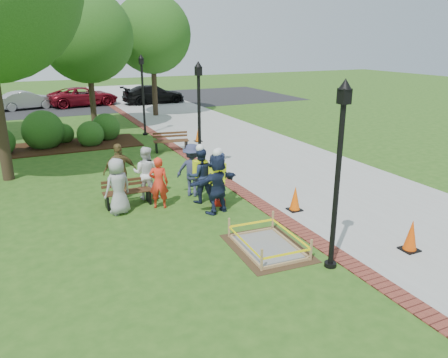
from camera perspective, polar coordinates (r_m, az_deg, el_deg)
name	(u,v)px	position (r m, az deg, el deg)	size (l,w,h in m)	color
ground	(226,227)	(12.25, 0.26, -6.33)	(100.00, 100.00, 0.00)	#285116
sidewalk	(231,139)	(22.91, 0.88, 5.23)	(6.00, 60.00, 0.02)	#9E9E99
brick_edging	(171,145)	(21.72, -6.88, 4.41)	(0.50, 60.00, 0.03)	maroon
mulch_bed	(66,146)	(22.73, -19.97, 4.07)	(7.00, 3.00, 0.05)	#381E0F
parking_lot	(84,103)	(37.74, -17.79, 9.39)	(36.00, 12.00, 0.01)	black
wet_concrete_pad	(268,240)	(11.05, 5.73, -7.90)	(1.82, 2.38, 0.55)	#47331E
bench_near	(128,198)	(14.05, -12.44, -2.38)	(1.52, 0.54, 0.81)	#4F2B1B
bench_far	(171,145)	(20.54, -6.91, 4.38)	(1.68, 0.81, 0.87)	#51341C
cone_front	(411,236)	(11.73, 23.25, -6.88)	(0.42, 0.42, 0.83)	black
cone_back	(295,199)	(13.42, 9.27, -2.60)	(0.40, 0.40, 0.79)	black
cone_far	(198,135)	(22.32, -3.40, 5.74)	(0.36, 0.36, 0.72)	black
toolbox	(218,202)	(13.76, -0.73, -3.06)	(0.42, 0.23, 0.21)	maroon
lamp_near	(339,163)	(9.65, 14.76, 2.02)	(0.28, 0.28, 4.26)	black
lamp_mid	(199,110)	(16.45, -3.28, 8.96)	(0.28, 0.28, 4.26)	black
lamp_far	(143,89)	(24.01, -10.57, 11.49)	(0.28, 0.28, 4.26)	black
tree_back	(87,37)	(25.86, -17.50, 17.32)	(4.98, 4.98, 7.63)	#3D2D1E
tree_right	(152,34)	(30.21, -9.40, 18.17)	(5.08, 5.08, 7.85)	#3D2D1E
shrub_a	(1,154)	(22.30, -27.07, 2.87)	(1.35, 1.35, 1.35)	#1E4714
shrub_b	(45,147)	(22.89, -22.33, 3.84)	(1.94, 1.94, 1.94)	#1E4714
shrub_c	(91,145)	(22.56, -16.93, 4.22)	(1.30, 1.30, 1.30)	#1E4714
shrub_d	(107,139)	(23.73, -15.06, 5.03)	(1.46, 1.46, 1.46)	#1E4714
shrub_e	(64,143)	(23.62, -20.13, 4.49)	(1.05, 1.05, 1.05)	#1E4714
casual_person_a	(118,186)	(13.27, -13.69, -0.95)	(0.64, 0.53, 1.71)	#989898
casual_person_b	(159,183)	(13.51, -8.53, -0.50)	(0.61, 0.50, 1.62)	red
casual_person_c	(146,173)	(14.36, -10.18, 0.78)	(0.66, 0.59, 1.74)	white
casual_person_d	(120,171)	(14.52, -13.42, 0.96)	(0.59, 0.39, 1.84)	brown
casual_person_e	(193,170)	(14.44, -4.13, 1.16)	(0.66, 0.65, 1.76)	#333859
hivis_worker_a	(217,182)	(12.94, -0.94, -0.34)	(0.67, 0.52, 1.98)	#181F40
hivis_worker_b	(219,176)	(13.63, -0.71, 0.33)	(0.64, 0.59, 1.84)	#17243C
hivis_worker_c	(200,174)	(13.82, -3.12, 0.69)	(0.58, 0.39, 1.90)	#1A2345
parked_car_b	(28,109)	(36.11, -24.23, 8.32)	(4.46, 1.94, 1.46)	#9A999E
parked_car_c	(84,106)	(36.41, -17.77, 9.10)	(4.86, 2.11, 1.59)	maroon
parked_car_d	(154,103)	(36.52, -9.12, 9.74)	(4.86, 2.11, 1.58)	black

